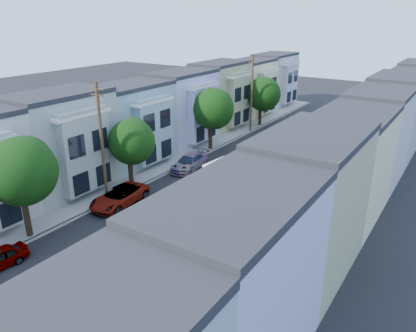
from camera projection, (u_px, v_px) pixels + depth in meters
The scene contains 24 objects.
ground at pixel (148, 232), 29.70m from camera, with size 160.00×160.00×0.00m, color black.
road_slab at pixel (246, 170), 41.42m from camera, with size 12.00×70.00×0.02m, color black.
curb_left at pixel (197, 158), 44.50m from camera, with size 0.30×70.00×0.15m, color gray.
curb_right at pixel (302, 182), 38.29m from camera, with size 0.30×70.00×0.15m, color gray.
sidewalk_left at pixel (187, 156), 45.17m from camera, with size 2.60×70.00×0.15m, color gray.
sidewalk_right at pixel (315, 185), 37.62m from camera, with size 2.60×70.00×0.15m, color gray.
centerline at pixel (246, 170), 41.42m from camera, with size 0.12×70.00×0.01m, color gold.
townhouse_row_left at pixel (161, 151), 47.14m from camera, with size 5.00×70.00×8.50m, color beige.
townhouse_row_right at pixel (357, 195), 35.69m from camera, with size 5.00×70.00×8.50m, color beige.
tree_b at pixel (21, 171), 27.07m from camera, with size 4.70×4.70×7.49m.
tree_c at pixel (131, 142), 35.49m from camera, with size 4.09×4.09×6.53m.
tree_d at pixel (213, 109), 45.69m from camera, with size 4.70×4.70×7.24m.
tree_e at pixel (263, 94), 55.87m from camera, with size 4.70×4.70×6.88m.
tree_far_r at pixel (360, 110), 49.08m from camera, with size 3.10×3.10×5.63m.
utility_pole_near at pixel (102, 144), 32.67m from camera, with size 1.60×0.26×10.00m.
utility_pole_far at pixel (252, 93), 52.98m from camera, with size 1.60×0.26×10.00m.
fedex_truck at pixel (237, 173), 35.74m from camera, with size 2.56×6.66×3.19m.
lead_sedan at pixel (278, 154), 43.75m from camera, with size 2.43×5.26×1.46m, color black.
parked_left_c at pixel (119, 197), 33.57m from camera, with size 2.53×5.48×1.52m, color #ABAEB0.
parked_left_d at pixel (189, 162), 41.32m from camera, with size 2.11×5.01×1.50m, color black.
parked_right_a at pixel (132, 301), 21.59m from camera, with size 1.93×4.59×1.38m, color #474B4E.
parked_right_b at pixel (198, 248), 26.43m from camera, with size 1.37×3.88×1.29m, color white.
parked_right_c at pixel (306, 161), 41.73m from camera, with size 1.59×4.52×1.51m, color black.
parked_right_d at pixel (335, 138), 49.49m from camera, with size 2.31×5.00×1.39m, color black.
Camera 1 is at (17.98, -19.35, 15.08)m, focal length 35.00 mm.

